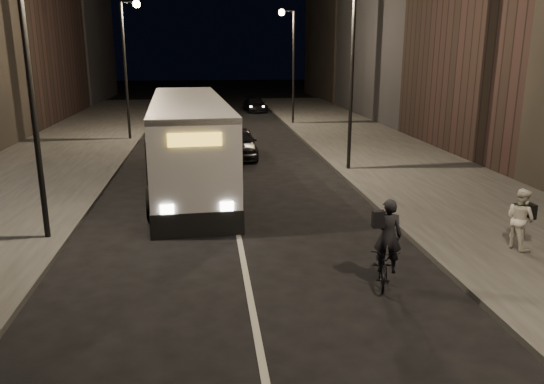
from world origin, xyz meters
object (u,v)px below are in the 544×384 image
object	(u,v)px
city_bus	(189,139)
streetlight_right_mid	(347,52)
pedestrian_woman	(520,219)
streetlight_left_near	(37,54)
car_mid	(174,129)
streetlight_left_far	(129,52)
streetlight_right_far	(290,51)
car_far	(255,105)
cyclist_on_bicycle	(384,255)
car_near	(239,143)

from	to	relation	value
city_bus	streetlight_right_mid	bearing A→B (deg)	9.42
pedestrian_woman	streetlight_right_mid	bearing A→B (deg)	-3.77
streetlight_left_near	pedestrian_woman	world-z (taller)	streetlight_left_near
car_mid	pedestrian_woman	bearing A→B (deg)	111.91
streetlight_right_mid	streetlight_left_near	world-z (taller)	same
streetlight_left_near	car_mid	size ratio (longest dim) A/B	2.14
streetlight_left_far	pedestrian_woman	bearing A→B (deg)	-57.87
streetlight_right_far	pedestrian_woman	distance (m)	27.00
streetlight_left_near	city_bus	size ratio (longest dim) A/B	0.61
pedestrian_woman	car_mid	distance (m)	23.70
streetlight_right_mid	city_bus	size ratio (longest dim) A/B	0.61
streetlight_right_far	streetlight_left_far	size ratio (longest dim) A/B	1.00
pedestrian_woman	car_far	size ratio (longest dim) A/B	0.40
streetlight_left_far	city_bus	size ratio (longest dim) A/B	0.61
streetlight_left_near	cyclist_on_bicycle	bearing A→B (deg)	-24.84
streetlight_right_mid	streetlight_left_far	world-z (taller)	same
streetlight_right_mid	car_far	world-z (taller)	streetlight_right_mid
streetlight_left_far	car_far	xyz separation A→B (m)	(8.93, 15.33, -4.74)
cyclist_on_bicycle	pedestrian_woman	distance (m)	4.55
cyclist_on_bicycle	car_near	xyz separation A→B (m)	(-2.46, 16.06, 0.04)
streetlight_right_mid	city_bus	world-z (taller)	streetlight_right_mid
car_mid	car_far	size ratio (longest dim) A/B	0.88
city_bus	pedestrian_woman	world-z (taller)	city_bus
streetlight_right_mid	streetlight_right_far	world-z (taller)	same
car_far	car_mid	bearing A→B (deg)	-119.79
streetlight_left_near	city_bus	bearing A→B (deg)	59.87
city_bus	pedestrian_woman	bearing A→B (deg)	-47.73
streetlight_right_mid	car_near	size ratio (longest dim) A/B	1.81
streetlight_left_far	pedestrian_woman	xyz separation A→B (m)	(12.91, -20.55, -4.35)
streetlight_left_near	car_mid	xyz separation A→B (m)	(2.38, 18.68, -4.74)
streetlight_right_mid	pedestrian_woman	size ratio (longest dim) A/B	4.77
car_mid	car_far	distance (m)	16.05
streetlight_left_far	car_mid	bearing A→B (deg)	15.87
streetlight_right_far	city_bus	bearing A→B (deg)	-111.53
car_mid	streetlight_left_near	bearing A→B (deg)	78.27
streetlight_right_far	streetlight_left_near	world-z (taller)	same
streetlight_right_mid	streetlight_left_near	size ratio (longest dim) A/B	1.00
car_near	car_far	distance (m)	21.43
car_near	car_far	bearing A→B (deg)	83.64
pedestrian_woman	car_mid	world-z (taller)	pedestrian_woman
cyclist_on_bicycle	car_mid	size ratio (longest dim) A/B	0.57
city_bus	car_near	xyz separation A→B (m)	(2.40, 5.65, -1.18)
streetlight_left_far	pedestrian_woman	world-z (taller)	streetlight_left_far
streetlight_right_far	streetlight_left_near	xyz separation A→B (m)	(-10.66, -24.00, 0.00)
car_near	cyclist_on_bicycle	bearing A→B (deg)	-80.13
cyclist_on_bicycle	pedestrian_woman	xyz separation A→B (m)	(4.31, 1.43, 0.29)
city_bus	cyclist_on_bicycle	distance (m)	11.56
streetlight_left_near	car_mid	world-z (taller)	streetlight_left_near
car_mid	car_near	bearing A→B (deg)	115.19
city_bus	car_near	bearing A→B (deg)	63.67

